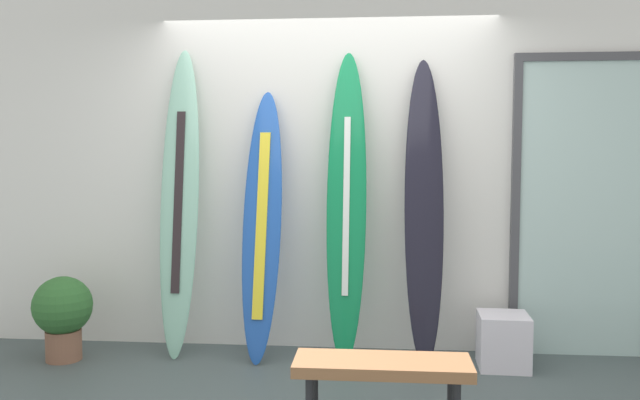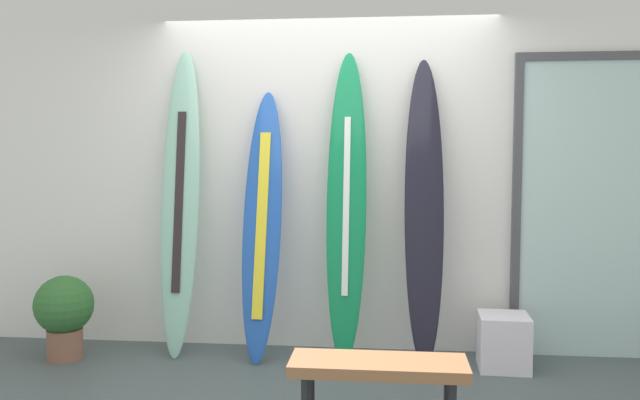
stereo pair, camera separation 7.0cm
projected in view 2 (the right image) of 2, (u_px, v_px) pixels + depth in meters
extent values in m
cube|color=white|center=(329.00, 166.00, 5.03)|extent=(7.20, 0.20, 2.80)
ellipsoid|color=#8DC8AF|center=(180.00, 202.00, 4.84)|extent=(0.29, 0.44, 2.27)
cube|color=#282022|center=(179.00, 201.00, 4.80)|extent=(0.07, 0.22, 1.32)
ellipsoid|color=blue|center=(262.00, 224.00, 4.74)|extent=(0.31, 0.50, 1.96)
cube|color=yellow|center=(261.00, 224.00, 4.72)|extent=(0.10, 0.31, 1.33)
cone|color=black|center=(259.00, 339.00, 4.67)|extent=(0.07, 0.09, 0.11)
ellipsoid|color=#118149|center=(346.00, 206.00, 4.70)|extent=(0.30, 0.44, 2.24)
cube|color=white|center=(346.00, 205.00, 4.67)|extent=(0.05, 0.22, 1.27)
cone|color=black|center=(345.00, 335.00, 4.66)|extent=(0.07, 0.09, 0.11)
ellipsoid|color=black|center=(424.00, 210.00, 4.64)|extent=(0.29, 0.44, 2.18)
cone|color=black|center=(424.00, 339.00, 4.60)|extent=(0.07, 0.09, 0.11)
cube|color=silver|center=(503.00, 342.00, 4.54)|extent=(0.35, 0.35, 0.38)
cube|color=silver|center=(584.00, 211.00, 4.75)|extent=(0.91, 0.02, 2.16)
cube|color=#47474C|center=(516.00, 210.00, 4.80)|extent=(0.06, 0.06, 2.16)
cube|color=#47474C|center=(589.00, 56.00, 4.66)|extent=(1.03, 0.06, 0.06)
cylinder|color=#875B45|center=(65.00, 344.00, 4.75)|extent=(0.25, 0.25, 0.22)
sphere|color=#2F652E|center=(64.00, 305.00, 4.73)|extent=(0.42, 0.42, 0.42)
cube|color=#905E3B|center=(378.00, 366.00, 3.35)|extent=(0.91, 0.33, 0.06)
cylinder|color=black|center=(311.00, 397.00, 3.52)|extent=(0.04, 0.04, 0.38)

